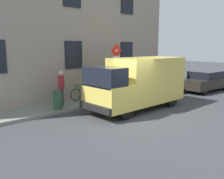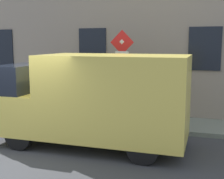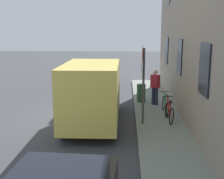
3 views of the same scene
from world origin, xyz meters
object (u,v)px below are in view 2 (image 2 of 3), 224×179
Objects in this scene: delivery_van at (93,98)px; litter_bin at (30,103)px; sign_post_stacked at (122,64)px; bicycle_green at (93,104)px; pedestrian at (52,89)px; bicycle_red at (119,106)px.

litter_bin is (2.05, 3.31, -0.74)m from delivery_van.
litter_bin is (0.14, 3.57, -1.54)m from sign_post_stacked.
sign_post_stacked reaches higher than litter_bin.
pedestrian is (-0.34, 1.55, 0.56)m from bicycle_green.
bicycle_green is 1.00× the size of pedestrian.
sign_post_stacked is at bearing 139.41° from bicycle_green.
sign_post_stacked is at bearing -98.27° from delivery_van.
bicycle_green is at bearing 52.40° from sign_post_stacked.
sign_post_stacked is 0.55× the size of delivery_van.
bicycle_green is at bearing -65.32° from litter_bin.
delivery_van is at bearing -7.80° from pedestrian.
litter_bin is (-0.98, 3.13, 0.08)m from bicycle_red.
delivery_van is 5.94× the size of litter_bin.
litter_bin is (-0.98, 2.12, 0.08)m from bicycle_green.
pedestrian reaches higher than bicycle_red.
delivery_van is 3.14m from bicycle_red.
bicycle_green is (-0.00, 1.01, 0.00)m from bicycle_red.
sign_post_stacked is 1.72× the size of bicycle_green.
delivery_van is at bearing 108.38° from bicycle_green.
bicycle_green is (1.11, 1.45, -1.62)m from sign_post_stacked.
bicycle_green is 1.68m from pedestrian.
pedestrian is 0.98m from litter_bin.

